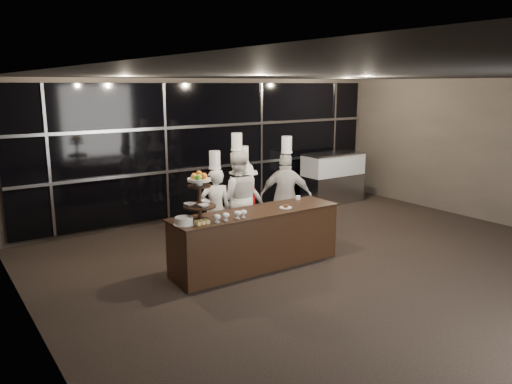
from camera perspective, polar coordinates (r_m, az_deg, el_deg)
room at (r=7.24m, az=15.28°, el=0.83°), size 10.00×10.00×10.00m
window_wall at (r=11.04m, az=-4.61°, el=5.04°), size 8.60×0.10×2.80m
buffet_counter at (r=7.98m, az=0.03°, el=-5.36°), size 2.84×0.74×0.92m
display_stand at (r=7.25m, az=-6.49°, el=-0.09°), size 0.48×0.48×0.74m
compotes at (r=7.34m, az=-2.86°, el=-2.59°), size 0.57×0.11×0.12m
layer_cake at (r=7.17m, az=-8.24°, el=-3.29°), size 0.30×0.30×0.11m
pastry_squares at (r=7.18m, az=-6.20°, el=-3.43°), size 0.19×0.13×0.05m
small_plate at (r=8.06m, az=3.41°, el=-1.73°), size 0.20×0.20×0.05m
chef_cup at (r=8.66m, az=4.83°, el=-0.65°), size 0.08×0.08×0.07m
display_case at (r=12.39m, az=8.78°, el=1.91°), size 1.56×0.68×1.24m
chef_a at (r=8.71m, az=-4.64°, el=-1.81°), size 0.62×0.51×1.77m
chef_b at (r=8.94m, az=-2.16°, el=-0.65°), size 1.04×0.95×2.05m
chef_c at (r=9.20m, az=-1.44°, el=-1.10°), size 1.01×0.64×1.79m
chef_d at (r=9.28m, az=3.45°, el=-0.43°), size 1.00×0.94×1.96m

